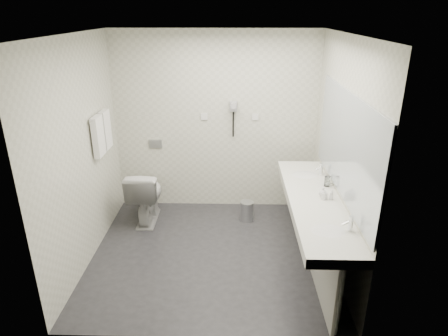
{
  "coord_description": "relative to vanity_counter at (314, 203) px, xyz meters",
  "views": [
    {
      "loc": [
        0.25,
        -3.97,
        2.72
      ],
      "look_at": [
        0.15,
        0.15,
        1.05
      ],
      "focal_mm": 31.47,
      "sensor_mm": 36.0,
      "label": 1
    }
  ],
  "objects": [
    {
      "name": "towel_far",
      "position": [
        -2.46,
        0.89,
        0.53
      ],
      "size": [
        0.07,
        0.24,
        0.48
      ],
      "primitive_type": "cube",
      "color": "white",
      "rests_on": "towel_rail"
    },
    {
      "name": "wall_right",
      "position": [
        0.27,
        0.2,
        0.45
      ],
      "size": [
        0.0,
        2.6,
        2.6
      ],
      "primitive_type": "plane",
      "rotation": [
        1.57,
        0.0,
        -1.57
      ],
      "color": "beige",
      "rests_on": "floor"
    },
    {
      "name": "ceiling",
      "position": [
        -1.12,
        0.2,
        1.7
      ],
      "size": [
        2.8,
        2.8,
        0.0
      ],
      "primitive_type": "plane",
      "rotation": [
        3.14,
        0.0,
        0.0
      ],
      "color": "silver",
      "rests_on": "wall_back"
    },
    {
      "name": "soap_bottle_a",
      "position": [
        0.09,
        -0.01,
        0.11
      ],
      "size": [
        0.07,
        0.07,
        0.11
      ],
      "primitive_type": "imported",
      "rotation": [
        0.0,
        0.0,
        0.76
      ],
      "color": "silver",
      "rests_on": "vanity_counter"
    },
    {
      "name": "bin_lid",
      "position": [
        -0.68,
        1.03,
        -0.53
      ],
      "size": [
        0.19,
        0.19,
        0.02
      ],
      "primitive_type": "cylinder",
      "color": "#B2B5BA",
      "rests_on": "pedal_bin"
    },
    {
      "name": "switch_plate_b",
      "position": [
        -0.57,
        1.49,
        0.55
      ],
      "size": [
        0.09,
        0.02,
        0.09
      ],
      "primitive_type": "cube",
      "color": "silver",
      "rests_on": "wall_back"
    },
    {
      "name": "soap_bottle_b",
      "position": [
        0.09,
        0.06,
        0.1
      ],
      "size": [
        0.11,
        0.11,
        0.1
      ],
      "primitive_type": "imported",
      "rotation": [
        0.0,
        0.0,
        -0.49
      ],
      "color": "silver",
      "rests_on": "vanity_counter"
    },
    {
      "name": "floor",
      "position": [
        -1.12,
        0.2,
        -0.8
      ],
      "size": [
        2.8,
        2.8,
        0.0
      ],
      "primitive_type": "plane",
      "color": "#232327",
      "rests_on": "ground"
    },
    {
      "name": "flush_plate",
      "position": [
        -1.98,
        1.49,
        0.15
      ],
      "size": [
        0.18,
        0.02,
        0.12
      ],
      "primitive_type": "cube",
      "color": "#B2B5BA",
      "rests_on": "wall_back"
    },
    {
      "name": "toilet",
      "position": [
        -2.05,
        1.01,
        -0.42
      ],
      "size": [
        0.43,
        0.75,
        0.75
      ],
      "primitive_type": "imported",
      "rotation": [
        0.0,
        0.0,
        3.15
      ],
      "color": "silver",
      "rests_on": "floor"
    },
    {
      "name": "basin_far",
      "position": [
        0.0,
        0.65,
        0.04
      ],
      "size": [
        0.4,
        0.31,
        0.05
      ],
      "primitive_type": "ellipsoid",
      "color": "silver",
      "rests_on": "vanity_counter"
    },
    {
      "name": "pedal_bin",
      "position": [
        -0.68,
        1.03,
        -0.67
      ],
      "size": [
        0.22,
        0.22,
        0.26
      ],
      "primitive_type": "cylinder",
      "rotation": [
        0.0,
        0.0,
        -0.21
      ],
      "color": "#B2B5BA",
      "rests_on": "floor"
    },
    {
      "name": "faucet_near",
      "position": [
        0.19,
        -0.65,
        0.12
      ],
      "size": [
        0.04,
        0.04,
        0.15
      ],
      "primitive_type": "cylinder",
      "color": "silver",
      "rests_on": "vanity_counter"
    },
    {
      "name": "vanity_counter",
      "position": [
        0.0,
        0.0,
        0.0
      ],
      "size": [
        0.55,
        2.2,
        0.1
      ],
      "primitive_type": "cube",
      "color": "silver",
      "rests_on": "floor"
    },
    {
      "name": "wall_left",
      "position": [
        -2.52,
        0.2,
        0.45
      ],
      "size": [
        0.0,
        2.6,
        2.6
      ],
      "primitive_type": "plane",
      "rotation": [
        1.57,
        0.0,
        1.57
      ],
      "color": "beige",
      "rests_on": "floor"
    },
    {
      "name": "dryer_barrel",
      "position": [
        -0.88,
        1.4,
        0.73
      ],
      "size": [
        0.08,
        0.14,
        0.08
      ],
      "primitive_type": "cylinder",
      "rotation": [
        1.57,
        0.0,
        0.0
      ],
      "color": "#9A9A9F",
      "rests_on": "dryer_cradle"
    },
    {
      "name": "towel_near",
      "position": [
        -2.46,
        0.61,
        0.53
      ],
      "size": [
        0.07,
        0.24,
        0.48
      ],
      "primitive_type": "cube",
      "color": "white",
      "rests_on": "towel_rail"
    },
    {
      "name": "glass_right",
      "position": [
        0.22,
        0.37,
        0.1
      ],
      "size": [
        0.06,
        0.06,
        0.1
      ],
      "primitive_type": "cylinder",
      "rotation": [
        0.0,
        0.0,
        0.13
      ],
      "color": "silver",
      "rests_on": "vanity_counter"
    },
    {
      "name": "wall_back",
      "position": [
        -1.12,
        1.5,
        0.45
      ],
      "size": [
        2.8,
        0.0,
        2.8
      ],
      "primitive_type": "plane",
      "rotation": [
        1.57,
        0.0,
        0.0
      ],
      "color": "beige",
      "rests_on": "floor"
    },
    {
      "name": "faucet_far",
      "position": [
        0.19,
        0.65,
        0.12
      ],
      "size": [
        0.04,
        0.04,
        0.15
      ],
      "primitive_type": "cylinder",
      "color": "silver",
      "rests_on": "vanity_counter"
    },
    {
      "name": "switch_plate_a",
      "position": [
        -1.27,
        1.49,
        0.55
      ],
      "size": [
        0.09,
        0.02,
        0.09
      ],
      "primitive_type": "cube",
      "color": "silver",
      "rests_on": "wall_back"
    },
    {
      "name": "vanity_post_near",
      "position": [
        0.05,
        -1.04,
        -0.42
      ],
      "size": [
        0.06,
        0.06,
        0.75
      ],
      "primitive_type": "cylinder",
      "color": "silver",
      "rests_on": "floor"
    },
    {
      "name": "vanity_post_far",
      "position": [
        0.05,
        1.04,
        -0.42
      ],
      "size": [
        0.06,
        0.06,
        0.75
      ],
      "primitive_type": "cylinder",
      "color": "silver",
      "rests_on": "floor"
    },
    {
      "name": "mirror",
      "position": [
        0.26,
        0.0,
        0.65
      ],
      "size": [
        0.02,
        2.2,
        1.05
      ],
      "primitive_type": "cube",
      "color": "#B2BCC6",
      "rests_on": "wall_right"
    },
    {
      "name": "basin_near",
      "position": [
        0.0,
        -0.65,
        0.04
      ],
      "size": [
        0.4,
        0.31,
        0.05
      ],
      "primitive_type": "ellipsoid",
      "color": "silver",
      "rests_on": "vanity_counter"
    },
    {
      "name": "dryer_cord",
      "position": [
        -0.88,
        1.46,
        0.45
      ],
      "size": [
        0.02,
        0.02,
        0.35
      ],
      "primitive_type": "cylinder",
      "color": "black",
      "rests_on": "dryer_cradle"
    },
    {
      "name": "wall_front",
      "position": [
        -1.12,
        -1.1,
        0.45
      ],
      "size": [
        2.8,
        0.0,
        2.8
      ],
      "primitive_type": "plane",
      "rotation": [
        -1.57,
        0.0,
        0.0
      ],
      "color": "beige",
      "rests_on": "floor"
    },
    {
      "name": "vanity_panel",
      "position": [
        0.02,
        0.0,
        -0.42
      ],
      "size": [
        0.03,
        2.15,
        0.75
      ],
      "primitive_type": "cube",
      "color": "#97968E",
      "rests_on": "floor"
    },
    {
      "name": "dryer_cradle",
      "position": [
        -0.88,
        1.47,
        0.7
      ],
      "size": [
        0.1,
        0.04,
        0.14
      ],
      "primitive_type": "cube",
      "color": "#9A9A9F",
      "rests_on": "wall_back"
    },
    {
      "name": "glass_left",
      "position": [
        0.2,
        0.33,
        0.11
      ],
      "size": [
        0.08,
        0.08,
        0.12
      ],
      "primitive_type": "cylinder",
      "rotation": [
        0.0,
        0.0,
        0.35
      ],
      "color": "silver",
      "rests_on": "vanity_counter"
    },
    {
      "name": "towel_rail",
      "position": [
        -2.47,
        0.75,
        0.75
      ],
      "size": [
        0.02,
        0.62,
        0.02
      ],
      "primitive_type": "cylinder",
      "rotation": [
        1.57,
        0.0,
        0.0
      ],
      "color": "silver",
      "rests_on": "wall_left"
    },
    {
      "name": "soap_bottle_c",
      "position": [
        0.17,
        -0.02,
        0.11
      ],
      "size": [
        0.06,
        0.06,
        0.11
      ],
      "primitive_type": "imported",
      "rotation": [
        0.0,
        0.0,
        0.35
      ],
      "color": "silver",
      "rests_on": "vanity_counter"
    }
  ]
}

